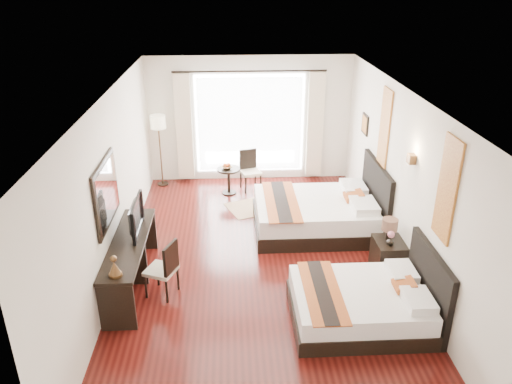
{
  "coord_description": "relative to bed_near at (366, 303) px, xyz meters",
  "views": [
    {
      "loc": [
        -0.45,
        -7.02,
        4.43
      ],
      "look_at": [
        -0.05,
        0.18,
        1.22
      ],
      "focal_mm": 35.0,
      "sensor_mm": 36.0,
      "label": 1
    }
  ],
  "objects": [
    {
      "name": "floor",
      "position": [
        -1.36,
        1.51,
        -0.28
      ],
      "size": [
        4.5,
        7.5,
        0.01
      ],
      "primitive_type": "cube",
      "color": "#360C09",
      "rests_on": "ground"
    },
    {
      "name": "ceiling",
      "position": [
        -1.36,
        1.51,
        2.51
      ],
      "size": [
        4.5,
        7.5,
        0.02
      ],
      "primitive_type": "cube",
      "color": "white",
      "rests_on": "wall_headboard"
    },
    {
      "name": "wall_headboard",
      "position": [
        0.89,
        1.51,
        1.12
      ],
      "size": [
        0.01,
        7.5,
        2.8
      ],
      "primitive_type": "cube",
      "color": "silver",
      "rests_on": "floor"
    },
    {
      "name": "wall_desk",
      "position": [
        -3.6,
        1.51,
        1.12
      ],
      "size": [
        0.01,
        7.5,
        2.8
      ],
      "primitive_type": "cube",
      "color": "silver",
      "rests_on": "floor"
    },
    {
      "name": "wall_window",
      "position": [
        -1.36,
        5.25,
        1.12
      ],
      "size": [
        4.5,
        0.01,
        2.8
      ],
      "primitive_type": "cube",
      "color": "silver",
      "rests_on": "floor"
    },
    {
      "name": "wall_entry",
      "position": [
        -1.36,
        -2.24,
        1.12
      ],
      "size": [
        4.5,
        0.01,
        2.8
      ],
      "primitive_type": "cube",
      "color": "silver",
      "rests_on": "floor"
    },
    {
      "name": "window_glass",
      "position": [
        -1.36,
        5.24,
        1.02
      ],
      "size": [
        2.4,
        0.02,
        2.2
      ],
      "primitive_type": "cube",
      "color": "white",
      "rests_on": "wall_window"
    },
    {
      "name": "sheer_curtain",
      "position": [
        -1.36,
        5.18,
        1.02
      ],
      "size": [
        2.3,
        0.02,
        2.1
      ],
      "primitive_type": "cube",
      "color": "white",
      "rests_on": "wall_window"
    },
    {
      "name": "drape_left",
      "position": [
        -2.81,
        5.14,
        1.0
      ],
      "size": [
        0.35,
        0.14,
        2.35
      ],
      "primitive_type": "cube",
      "color": "beige",
      "rests_on": "floor"
    },
    {
      "name": "drape_right",
      "position": [
        0.09,
        5.14,
        1.0
      ],
      "size": [
        0.35,
        0.14,
        2.35
      ],
      "primitive_type": "cube",
      "color": "beige",
      "rests_on": "floor"
    },
    {
      "name": "art_panel_near",
      "position": [
        0.87,
        0.0,
        1.67
      ],
      "size": [
        0.03,
        0.5,
        1.35
      ],
      "primitive_type": "cube",
      "color": "maroon",
      "rests_on": "wall_headboard"
    },
    {
      "name": "art_panel_far",
      "position": [
        0.87,
        2.67,
        1.67
      ],
      "size": [
        0.03,
        0.5,
        1.35
      ],
      "primitive_type": "cube",
      "color": "maroon",
      "rests_on": "wall_headboard"
    },
    {
      "name": "wall_sconce",
      "position": [
        0.83,
        1.19,
        1.64
      ],
      "size": [
        0.1,
        0.14,
        0.14
      ],
      "primitive_type": "cube",
      "color": "#4F351C",
      "rests_on": "wall_headboard"
    },
    {
      "name": "mirror_frame",
      "position": [
        -3.58,
        1.04,
        1.27
      ],
      "size": [
        0.04,
        1.25,
        0.95
      ],
      "primitive_type": "cube",
      "color": "black",
      "rests_on": "wall_desk"
    },
    {
      "name": "mirror_glass",
      "position": [
        -3.55,
        1.04,
        1.27
      ],
      "size": [
        0.01,
        1.12,
        0.82
      ],
      "primitive_type": "cube",
      "color": "white",
      "rests_on": "mirror_frame"
    },
    {
      "name": "bed_near",
      "position": [
        0.0,
        0.0,
        0.0
      ],
      "size": [
        1.89,
        1.47,
        1.06
      ],
      "color": "black",
      "rests_on": "floor"
    },
    {
      "name": "bed_far",
      "position": [
        -0.18,
        2.67,
        0.05
      ],
      "size": [
        2.26,
        1.76,
        1.28
      ],
      "color": "black",
      "rests_on": "floor"
    },
    {
      "name": "nightstand",
      "position": [
        0.67,
        1.19,
        -0.0
      ],
      "size": [
        0.46,
        0.57,
        0.55
      ],
      "primitive_type": "cube",
      "color": "black",
      "rests_on": "floor"
    },
    {
      "name": "table_lamp",
      "position": [
        0.67,
        1.27,
        0.49
      ],
      "size": [
        0.25,
        0.25,
        0.39
      ],
      "color": "black",
      "rests_on": "nightstand"
    },
    {
      "name": "vase",
      "position": [
        0.64,
        1.09,
        0.28
      ],
      "size": [
        0.15,
        0.15,
        0.12
      ],
      "primitive_type": "imported",
      "rotation": [
        0.0,
        0.0,
        0.29
      ],
      "color": "black",
      "rests_on": "nightstand"
    },
    {
      "name": "console_desk",
      "position": [
        -3.35,
        1.04,
        0.1
      ],
      "size": [
        0.5,
        2.2,
        0.76
      ],
      "primitive_type": "cube",
      "color": "black",
      "rests_on": "floor"
    },
    {
      "name": "television",
      "position": [
        -3.33,
        1.35,
        0.73
      ],
      "size": [
        0.12,
        0.9,
        0.51
      ],
      "primitive_type": "imported",
      "rotation": [
        0.0,
        0.0,
        1.58
      ],
      "color": "black",
      "rests_on": "console_desk"
    },
    {
      "name": "bronze_figurine",
      "position": [
        -3.35,
        0.12,
        0.61
      ],
      "size": [
        0.23,
        0.23,
        0.27
      ],
      "primitive_type": null,
      "rotation": [
        0.0,
        0.0,
        0.37
      ],
      "color": "#4F351C",
      "rests_on": "console_desk"
    },
    {
      "name": "desk_chair",
      "position": [
        -2.84,
        0.76,
        -0.01
      ],
      "size": [
        0.53,
        0.53,
        0.88
      ],
      "rotation": [
        0.0,
        0.0,
        2.75
      ],
      "color": "#C3B996",
      "rests_on": "floor"
    },
    {
      "name": "floor_lamp",
      "position": [
        -3.34,
        4.96,
        1.08
      ],
      "size": [
        0.32,
        0.32,
        1.6
      ],
      "color": "black",
      "rests_on": "floor"
    },
    {
      "name": "side_table",
      "position": [
        -1.85,
        4.4,
        0.01
      ],
      "size": [
        0.5,
        0.5,
        0.57
      ],
      "primitive_type": "cylinder",
      "color": "black",
      "rests_on": "floor"
    },
    {
      "name": "fruit_bowl",
      "position": [
        -1.89,
        4.39,
        0.32
      ],
      "size": [
        0.28,
        0.28,
        0.05
      ],
      "primitive_type": "imported",
      "rotation": [
        0.0,
        0.0,
        0.4
      ],
      "color": "#4D2B1B",
      "rests_on": "side_table"
    },
    {
      "name": "window_chair",
      "position": [
        -1.38,
        4.6,
        -0.01
      ],
      "size": [
        0.51,
        0.51,
        0.88
      ],
      "rotation": [
        0.0,
        0.0,
        -1.28
      ],
      "color": "#C3B996",
      "rests_on": "floor"
    },
    {
      "name": "jute_rug",
      "position": [
        -1.27,
        3.69,
        -0.27
      ],
      "size": [
        1.41,
        1.2,
        0.01
      ],
      "primitive_type": "cube",
      "rotation": [
        0.0,
        0.0,
        0.38
      ],
      "color": "#A38262",
      "rests_on": "floor"
    }
  ]
}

